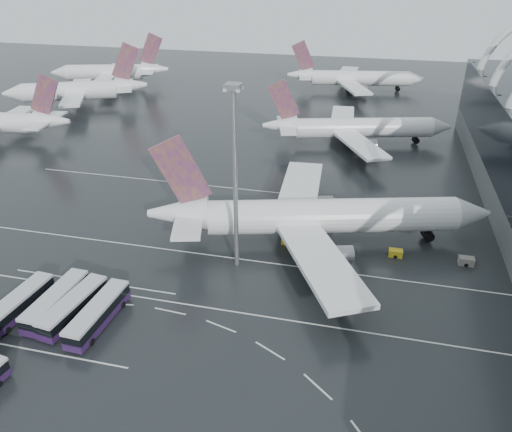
% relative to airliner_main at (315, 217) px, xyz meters
% --- Properties ---
extents(ground, '(420.00, 420.00, 0.00)m').
position_rel_airliner_main_xyz_m(ground, '(-8.47, -20.69, -5.17)').
color(ground, black).
rests_on(ground, ground).
extents(lane_marking_near, '(120.00, 0.25, 0.01)m').
position_rel_airliner_main_xyz_m(lane_marking_near, '(-8.47, -22.69, -5.17)').
color(lane_marking_near, silver).
rests_on(lane_marking_near, ground).
extents(lane_marking_mid, '(120.00, 0.25, 0.01)m').
position_rel_airliner_main_xyz_m(lane_marking_mid, '(-8.47, -8.69, -5.17)').
color(lane_marking_mid, silver).
rests_on(lane_marking_mid, ground).
extents(lane_marking_far, '(120.00, 0.25, 0.01)m').
position_rel_airliner_main_xyz_m(lane_marking_far, '(-8.47, 19.31, -5.17)').
color(lane_marking_far, silver).
rests_on(lane_marking_far, ground).
extents(bus_bay_line_south, '(28.00, 0.25, 0.01)m').
position_rel_airliner_main_xyz_m(bus_bay_line_south, '(-32.47, -36.69, -5.17)').
color(bus_bay_line_south, silver).
rests_on(bus_bay_line_south, ground).
extents(bus_bay_line_north, '(28.00, 0.25, 0.01)m').
position_rel_airliner_main_xyz_m(bus_bay_line_north, '(-32.47, -20.69, -5.17)').
color(bus_bay_line_north, silver).
rests_on(bus_bay_line_north, ground).
extents(airliner_main, '(60.08, 51.98, 20.65)m').
position_rel_airliner_main_xyz_m(airliner_main, '(0.00, 0.00, 0.00)').
color(airliner_main, white).
rests_on(airliner_main, ground).
extents(airliner_gate_b, '(51.10, 45.30, 17.98)m').
position_rel_airliner_main_xyz_m(airliner_gate_b, '(3.18, 55.42, -0.67)').
color(airliner_gate_b, white).
rests_on(airliner_gate_b, ground).
extents(airliner_gate_c, '(51.76, 47.16, 18.46)m').
position_rel_airliner_main_xyz_m(airliner_gate_c, '(-1.38, 117.56, -0.55)').
color(airliner_gate_c, white).
rests_on(airliner_gate_c, ground).
extents(jet_remote_mid, '(45.75, 37.35, 20.83)m').
position_rel_airliner_main_xyz_m(jet_remote_mid, '(-90.64, 72.73, 0.21)').
color(jet_remote_mid, white).
rests_on(jet_remote_mid, ground).
extents(jet_remote_far, '(45.72, 37.13, 20.13)m').
position_rel_airliner_main_xyz_m(jet_remote_far, '(-94.68, 103.67, 0.03)').
color(jet_remote_far, white).
rests_on(jet_remote_far, ground).
extents(bus_row_near_a, '(3.75, 12.82, 3.11)m').
position_rel_airliner_main_xyz_m(bus_row_near_a, '(-38.64, -30.48, -3.46)').
color(bus_row_near_a, '#2A133D').
rests_on(bus_row_near_a, ground).
extents(bus_row_near_b, '(3.43, 12.98, 3.17)m').
position_rel_airliner_main_xyz_m(bus_row_near_b, '(-33.71, -28.59, -3.43)').
color(bus_row_near_b, '#2A133D').
rests_on(bus_row_near_b, ground).
extents(bus_row_near_c, '(4.23, 12.97, 3.13)m').
position_rel_airliner_main_xyz_m(bus_row_near_c, '(-30.59, -29.06, -3.45)').
color(bus_row_near_c, '#2A133D').
rests_on(bus_row_near_c, ground).
extents(bus_row_near_d, '(3.48, 13.09, 3.20)m').
position_rel_airliner_main_xyz_m(bus_row_near_d, '(-26.32, -29.73, -3.41)').
color(bus_row_near_d, '#2A133D').
rests_on(bus_row_near_d, ground).
extents(floodlight_mast, '(2.32, 2.32, 30.28)m').
position_rel_airliner_main_xyz_m(floodlight_mast, '(-11.55, -10.31, 13.88)').
color(floodlight_mast, gray).
rests_on(floodlight_mast, ground).
extents(gse_cart_belly_a, '(2.33, 1.38, 1.27)m').
position_rel_airliner_main_xyz_m(gse_cart_belly_a, '(14.47, -1.41, -4.53)').
color(gse_cart_belly_a, gold).
rests_on(gse_cart_belly_a, ground).
extents(gse_cart_belly_b, '(1.99, 1.17, 1.08)m').
position_rel_airliner_main_xyz_m(gse_cart_belly_b, '(16.81, 10.34, -4.63)').
color(gse_cart_belly_b, slate).
rests_on(gse_cart_belly_b, ground).
extents(gse_cart_belly_c, '(2.42, 1.43, 1.32)m').
position_rel_airliner_main_xyz_m(gse_cart_belly_c, '(-4.33, -1.65, -4.51)').
color(gse_cart_belly_c, gold).
rests_on(gse_cart_belly_c, ground).
extents(gse_cart_belly_d, '(2.52, 1.49, 1.37)m').
position_rel_airliner_main_xyz_m(gse_cart_belly_d, '(25.99, -1.28, -4.48)').
color(gse_cart_belly_d, slate).
rests_on(gse_cart_belly_d, ground).
extents(gse_cart_belly_e, '(2.49, 1.47, 1.36)m').
position_rel_airliner_main_xyz_m(gse_cart_belly_e, '(5.92, 10.57, -4.49)').
color(gse_cart_belly_e, gold).
rests_on(gse_cart_belly_e, ground).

